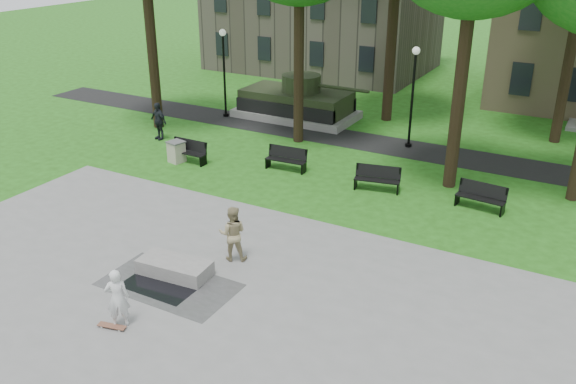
# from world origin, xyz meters

# --- Properties ---
(ground) EXTENTS (120.00, 120.00, 0.00)m
(ground) POSITION_xyz_m (0.00, 0.00, 0.00)
(ground) COLOR #204D12
(ground) RESTS_ON ground
(plaza) EXTENTS (22.00, 16.00, 0.02)m
(plaza) POSITION_xyz_m (0.00, -5.00, 0.01)
(plaza) COLOR gray
(plaza) RESTS_ON ground
(footpath) EXTENTS (44.00, 2.60, 0.01)m
(footpath) POSITION_xyz_m (0.00, 12.00, 0.01)
(footpath) COLOR black
(footpath) RESTS_ON ground
(building_left) EXTENTS (15.00, 10.00, 7.20)m
(building_left) POSITION_xyz_m (-11.00, 26.50, 3.60)
(building_left) COLOR #4C443D
(building_left) RESTS_ON ground
(lamp_left) EXTENTS (0.36, 0.36, 4.73)m
(lamp_left) POSITION_xyz_m (-10.00, 12.30, 2.79)
(lamp_left) COLOR black
(lamp_left) RESTS_ON ground
(lamp_mid) EXTENTS (0.36, 0.36, 4.73)m
(lamp_mid) POSITION_xyz_m (0.50, 12.30, 2.79)
(lamp_mid) COLOR black
(lamp_mid) RESTS_ON ground
(tank_monument) EXTENTS (7.45, 3.40, 2.40)m
(tank_monument) POSITION_xyz_m (-6.46, 14.00, 0.86)
(tank_monument) COLOR gray
(tank_monument) RESTS_ON ground
(puddle) EXTENTS (2.20, 1.20, 0.00)m
(puddle) POSITION_xyz_m (-1.83, -3.10, 0.02)
(puddle) COLOR black
(puddle) RESTS_ON plaza
(concrete_block) EXTENTS (2.27, 1.17, 0.45)m
(concrete_block) POSITION_xyz_m (-1.86, -2.34, 0.24)
(concrete_block) COLOR gray
(concrete_block) RESTS_ON plaza
(skateboard) EXTENTS (0.80, 0.36, 0.07)m
(skateboard) POSITION_xyz_m (-1.59, -5.28, 0.06)
(skateboard) COLOR brown
(skateboard) RESTS_ON plaza
(skateboarder) EXTENTS (0.72, 0.70, 1.67)m
(skateboarder) POSITION_xyz_m (-1.48, -5.07, 0.85)
(skateboarder) COLOR silver
(skateboarder) RESTS_ON plaza
(friend_watching) EXTENTS (1.09, 1.00, 1.80)m
(friend_watching) POSITION_xyz_m (-0.82, -0.72, 0.92)
(friend_watching) COLOR #958860
(friend_watching) RESTS_ON plaza
(pedestrian_walker) EXTENTS (1.16, 0.68, 1.85)m
(pedestrian_walker) POSITION_xyz_m (-10.64, 7.45, 0.92)
(pedestrian_walker) COLOR black
(pedestrian_walker) RESTS_ON ground
(park_bench_0) EXTENTS (1.81, 0.55, 1.00)m
(park_bench_0) POSITION_xyz_m (-7.41, 5.62, 0.52)
(park_bench_0) COLOR black
(park_bench_0) RESTS_ON ground
(park_bench_1) EXTENTS (1.83, 0.64, 1.00)m
(park_bench_1) POSITION_xyz_m (-3.13, 6.89, 0.52)
(park_bench_1) COLOR black
(park_bench_1) RESTS_ON ground
(park_bench_2) EXTENTS (1.85, 0.87, 1.00)m
(park_bench_2) POSITION_xyz_m (1.12, 6.69, 0.52)
(park_bench_2) COLOR black
(park_bench_2) RESTS_ON ground
(park_bench_3) EXTENTS (1.84, 0.70, 1.00)m
(park_bench_3) POSITION_xyz_m (5.10, 6.87, 0.52)
(park_bench_3) COLOR black
(park_bench_3) RESTS_ON ground
(trash_bin) EXTENTS (0.78, 0.78, 0.96)m
(trash_bin) POSITION_xyz_m (-7.87, 5.33, 0.49)
(trash_bin) COLOR #BFB89D
(trash_bin) RESTS_ON ground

